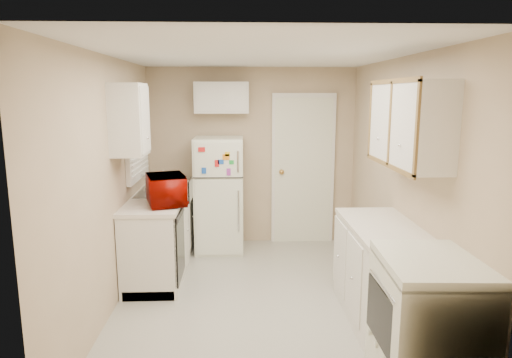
{
  "coord_description": "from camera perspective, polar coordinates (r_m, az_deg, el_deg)",
  "views": [
    {
      "loc": [
        -0.19,
        -4.3,
        2.05
      ],
      "look_at": [
        0.0,
        0.5,
        1.15
      ],
      "focal_mm": 32.0,
      "sensor_mm": 36.0,
      "label": 1
    }
  ],
  "objects": [
    {
      "name": "floor",
      "position": [
        4.76,
        0.24,
        -14.87
      ],
      "size": [
        3.8,
        3.8,
        0.0
      ],
      "primitive_type": "plane",
      "color": "beige",
      "rests_on": "ground"
    },
    {
      "name": "ceiling",
      "position": [
        4.31,
        0.27,
        15.28
      ],
      "size": [
        3.8,
        3.8,
        0.0
      ],
      "primitive_type": "plane",
      "color": "white",
      "rests_on": "floor"
    },
    {
      "name": "wall_left",
      "position": [
        4.54,
        -17.68,
        -0.66
      ],
      "size": [
        3.8,
        3.8,
        0.0
      ],
      "primitive_type": "plane",
      "color": "tan",
      "rests_on": "floor"
    },
    {
      "name": "wall_right",
      "position": [
        4.66,
        17.73,
        -0.4
      ],
      "size": [
        3.8,
        3.8,
        0.0
      ],
      "primitive_type": "plane",
      "color": "tan",
      "rests_on": "floor"
    },
    {
      "name": "wall_back",
      "position": [
        6.26,
        -0.5,
        2.8
      ],
      "size": [
        2.8,
        2.8,
        0.0
      ],
      "primitive_type": "plane",
      "color": "tan",
      "rests_on": "floor"
    },
    {
      "name": "wall_front",
      "position": [
        2.55,
        2.14,
        -8.82
      ],
      "size": [
        2.8,
        2.8,
        0.0
      ],
      "primitive_type": "plane",
      "color": "tan",
      "rests_on": "floor"
    },
    {
      "name": "left_counter",
      "position": [
        5.51,
        -11.75,
        -6.49
      ],
      "size": [
        0.6,
        1.8,
        0.9
      ],
      "primitive_type": "cube",
      "color": "silver",
      "rests_on": "floor"
    },
    {
      "name": "dishwasher",
      "position": [
        4.89,
        -9.53,
        -8.12
      ],
      "size": [
        0.03,
        0.58,
        0.72
      ],
      "primitive_type": "cube",
      "color": "black",
      "rests_on": "floor"
    },
    {
      "name": "sink",
      "position": [
        5.55,
        -11.65,
        -1.98
      ],
      "size": [
        0.54,
        0.74,
        0.16
      ],
      "primitive_type": "cube",
      "color": "gray",
      "rests_on": "left_counter"
    },
    {
      "name": "microwave",
      "position": [
        4.9,
        -11.11,
        -1.35
      ],
      "size": [
        0.62,
        0.45,
        0.37
      ],
      "primitive_type": "imported",
      "rotation": [
        0.0,
        0.0,
        1.86
      ],
      "color": "#950800",
      "rests_on": "left_counter"
    },
    {
      "name": "soap_bottle",
      "position": [
        5.99,
        -11.45,
        0.3
      ],
      "size": [
        0.09,
        0.09,
        0.18
      ],
      "primitive_type": "imported",
      "rotation": [
        0.0,
        0.0,
        -0.09
      ],
      "color": "silver",
      "rests_on": "left_counter"
    },
    {
      "name": "window_blinds",
      "position": [
        5.49,
        -14.63,
        5.58
      ],
      "size": [
        0.1,
        0.98,
        1.08
      ],
      "primitive_type": "cube",
      "color": "silver",
      "rests_on": "wall_left"
    },
    {
      "name": "upper_cabinet_left",
      "position": [
        4.65,
        -15.58,
        7.16
      ],
      "size": [
        0.3,
        0.45,
        0.7
      ],
      "primitive_type": "cube",
      "color": "silver",
      "rests_on": "wall_left"
    },
    {
      "name": "refrigerator",
      "position": [
        5.98,
        -4.59,
        -1.98
      ],
      "size": [
        0.63,
        0.61,
        1.5
      ],
      "primitive_type": "cube",
      "rotation": [
        0.0,
        0.0,
        -0.02
      ],
      "color": "silver",
      "rests_on": "floor"
    },
    {
      "name": "cabinet_over_fridge",
      "position": [
        6.05,
        -4.32,
        10.11
      ],
      "size": [
        0.7,
        0.3,
        0.4
      ],
      "primitive_type": "cube",
      "color": "silver",
      "rests_on": "wall_back"
    },
    {
      "name": "interior_door",
      "position": [
        6.3,
        5.89,
        1.15
      ],
      "size": [
        0.86,
        0.06,
        2.08
      ],
      "primitive_type": "cube",
      "color": "silver",
      "rests_on": "floor"
    },
    {
      "name": "right_counter",
      "position": [
        4.05,
        16.94,
        -13.1
      ],
      "size": [
        0.6,
        2.0,
        0.9
      ],
      "primitive_type": "cube",
      "color": "silver",
      "rests_on": "floor"
    },
    {
      "name": "stove",
      "position": [
        3.49,
        20.75,
        -16.67
      ],
      "size": [
        0.69,
        0.84,
        0.98
      ],
      "primitive_type": "cube",
      "rotation": [
        0.0,
        0.0,
        -0.05
      ],
      "color": "silver",
      "rests_on": "floor"
    },
    {
      "name": "upper_cabinet_right",
      "position": [
        4.07,
        18.6,
        6.56
      ],
      "size": [
        0.3,
        1.2,
        0.7
      ],
      "primitive_type": "cube",
      "color": "silver",
      "rests_on": "wall_right"
    }
  ]
}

